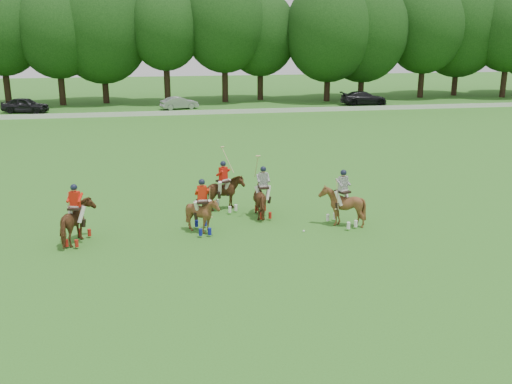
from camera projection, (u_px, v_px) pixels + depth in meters
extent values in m
plane|color=#316A1E|center=(220.00, 265.00, 19.91)|extent=(180.00, 180.00, 0.00)
cylinder|color=black|center=(7.00, 83.00, 62.45)|extent=(0.70, 0.70, 4.98)
ellipsoid|color=black|center=(0.00, 28.00, 60.89)|extent=(8.80, 8.80, 10.12)
cylinder|color=black|center=(61.00, 84.00, 63.12)|extent=(0.70, 0.70, 4.64)
ellipsoid|color=black|center=(57.00, 31.00, 61.60)|extent=(8.80, 8.80, 10.13)
cylinder|color=black|center=(105.00, 84.00, 64.95)|extent=(0.70, 0.70, 4.31)
ellipsoid|color=black|center=(101.00, 28.00, 63.29)|extent=(10.67, 10.67, 12.27)
cylinder|color=black|center=(167.00, 80.00, 64.62)|extent=(0.70, 0.70, 5.24)
ellipsoid|color=black|center=(165.00, 28.00, 63.09)|extent=(8.06, 8.06, 9.26)
cylinder|color=black|center=(225.00, 79.00, 66.03)|extent=(0.70, 0.70, 5.19)
ellipsoid|color=black|center=(224.00, 24.00, 64.37)|extent=(9.50, 9.50, 10.92)
cylinder|color=black|center=(260.00, 81.00, 68.21)|extent=(0.70, 0.70, 4.48)
ellipsoid|color=black|center=(260.00, 33.00, 66.74)|extent=(8.60, 8.60, 9.89)
cylinder|color=black|center=(327.00, 83.00, 66.92)|extent=(0.70, 0.70, 4.21)
ellipsoid|color=black|center=(329.00, 31.00, 65.33)|extent=(10.11, 10.11, 11.63)
cylinder|color=black|center=(361.00, 82.00, 69.05)|extent=(0.70, 0.70, 4.07)
ellipsoid|color=black|center=(364.00, 31.00, 67.43)|extent=(10.46, 10.46, 12.03)
cylinder|color=black|center=(421.00, 78.00, 70.54)|extent=(0.70, 0.70, 4.79)
ellipsoid|color=black|center=(425.00, 28.00, 68.93)|extent=(9.47, 9.47, 10.89)
cylinder|color=black|center=(455.00, 78.00, 73.01)|extent=(0.70, 0.70, 4.44)
ellipsoid|color=black|center=(460.00, 27.00, 71.31)|extent=(10.84, 10.84, 12.47)
cylinder|color=black|center=(504.00, 77.00, 70.80)|extent=(0.70, 0.70, 4.86)
ellipsoid|color=black|center=(510.00, 29.00, 69.24)|extent=(8.94, 8.94, 10.28)
cube|color=white|center=(172.00, 113.00, 55.81)|extent=(120.00, 0.10, 0.44)
imported|color=black|center=(25.00, 105.00, 57.37)|extent=(4.86, 2.88, 1.55)
imported|color=#9D9DA2|center=(179.00, 103.00, 60.12)|extent=(4.16, 2.39, 1.30)
imported|color=black|center=(364.00, 98.00, 63.72)|extent=(5.24, 2.33, 1.49)
imported|color=#502D15|center=(77.00, 223.00, 21.80)|extent=(1.43, 2.12, 1.64)
cube|color=black|center=(76.00, 208.00, 21.64)|extent=(0.59, 0.67, 0.08)
cylinder|color=tan|center=(68.00, 209.00, 21.69)|extent=(0.09, 0.21, 1.29)
imported|color=#502D15|center=(224.00, 194.00, 25.80)|extent=(2.09, 2.04, 1.61)
cube|color=black|center=(223.00, 181.00, 25.64)|extent=(0.69, 0.71, 0.08)
cylinder|color=tan|center=(228.00, 160.00, 25.61)|extent=(0.48, 0.64, 1.08)
imported|color=#502D15|center=(203.00, 215.00, 22.98)|extent=(1.31, 1.46, 1.52)
cube|color=black|center=(202.00, 201.00, 22.83)|extent=(0.47, 0.59, 0.08)
cylinder|color=tan|center=(210.00, 203.00, 22.92)|extent=(0.04, 0.21, 1.29)
imported|color=#502D15|center=(263.00, 200.00, 24.99)|extent=(0.86, 1.85, 1.55)
cube|color=black|center=(263.00, 187.00, 24.83)|extent=(0.45, 0.57, 0.08)
cylinder|color=tan|center=(256.00, 167.00, 24.53)|extent=(0.04, 0.77, 1.08)
imported|color=#502D15|center=(342.00, 206.00, 23.78)|extent=(1.91, 2.00, 1.72)
cube|color=black|center=(343.00, 191.00, 23.61)|extent=(0.63, 0.69, 0.08)
cylinder|color=tan|center=(337.00, 194.00, 23.46)|extent=(0.12, 0.20, 1.29)
sphere|color=white|center=(304.00, 231.00, 23.21)|extent=(0.09, 0.09, 0.09)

